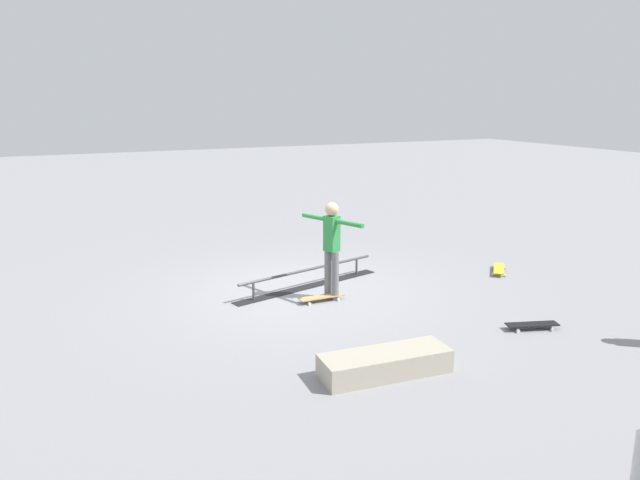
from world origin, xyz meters
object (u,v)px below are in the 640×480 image
at_px(skater_main, 332,243).
at_px(loose_skateboard_black, 532,325).
at_px(skateboard_main, 321,297).
at_px(grind_rail, 308,279).
at_px(skate_ledge, 385,363).
at_px(loose_skateboard_yellow, 499,269).

xyz_separation_m(skater_main, loose_skateboard_black, (-2.12, 2.58, -0.92)).
bearing_deg(skateboard_main, grind_rail, -98.49).
height_order(grind_rail, skate_ledge, grind_rail).
bearing_deg(skater_main, skate_ledge, -34.01).
xyz_separation_m(skateboard_main, loose_skateboard_black, (-2.34, 2.52, 0.00)).
xyz_separation_m(grind_rail, skate_ledge, (0.60, 3.70, -0.00)).
bearing_deg(grind_rail, loose_skateboard_yellow, 154.44).
relative_size(skateboard_main, loose_skateboard_yellow, 1.10).
bearing_deg(skate_ledge, loose_skateboard_black, -172.85).
bearing_deg(skateboard_main, loose_skateboard_yellow, -178.80).
bearing_deg(loose_skateboard_black, grind_rail, -38.53).
distance_m(skate_ledge, loose_skateboard_black, 2.83).
height_order(loose_skateboard_yellow, loose_skateboard_black, same).
xyz_separation_m(skateboard_main, loose_skateboard_yellow, (-3.97, -0.06, 0.00)).
relative_size(grind_rail, loose_skateboard_yellow, 4.31).
distance_m(skater_main, skateboard_main, 0.94).
bearing_deg(skater_main, loose_skateboard_yellow, 69.25).
relative_size(skater_main, loose_skateboard_black, 2.07).
relative_size(skate_ledge, skateboard_main, 2.10).
relative_size(grind_rail, loose_skateboard_black, 3.83).
distance_m(grind_rail, skate_ledge, 3.75).
bearing_deg(skater_main, loose_skateboard_black, 18.65).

